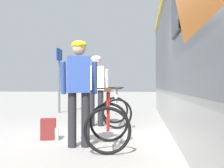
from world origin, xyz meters
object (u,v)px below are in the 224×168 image
(cyclist_far_in_blue, at_px, (79,83))
(cyclist_near_in_white, at_px, (96,84))
(water_bottle_near_the_bikes, at_px, (125,133))
(platform_sign_post, at_px, (59,69))
(water_bottle_by_the_backpack, at_px, (57,134))
(bicycle_near_silver, at_px, (116,110))
(backpack_on_platform, at_px, (48,129))
(bicycle_far_red, at_px, (108,123))

(cyclist_far_in_blue, bearing_deg, cyclist_near_in_white, 92.35)
(water_bottle_near_the_bikes, bearing_deg, platform_sign_post, 118.12)
(cyclist_near_in_white, relative_size, water_bottle_by_the_backpack, 7.62)
(cyclist_far_in_blue, height_order, bicycle_near_silver, cyclist_far_in_blue)
(platform_sign_post, bearing_deg, water_bottle_by_the_backpack, -74.76)
(water_bottle_by_the_backpack, bearing_deg, bicycle_near_silver, 66.53)
(bicycle_near_silver, relative_size, platform_sign_post, 0.48)
(bicycle_near_silver, distance_m, platform_sign_post, 4.35)
(cyclist_near_in_white, bearing_deg, platform_sign_post, 118.92)
(water_bottle_by_the_backpack, bearing_deg, backpack_on_platform, 159.46)
(bicycle_near_silver, relative_size, backpack_on_platform, 2.90)
(cyclist_far_in_blue, bearing_deg, backpack_on_platform, 139.55)
(bicycle_near_silver, xyz_separation_m, backpack_on_platform, (-1.10, -2.04, -0.20))
(water_bottle_by_the_backpack, bearing_deg, platform_sign_post, 105.24)
(cyclist_near_in_white, distance_m, water_bottle_near_the_bikes, 2.08)
(bicycle_near_silver, distance_m, water_bottle_near_the_bikes, 1.80)
(cyclist_far_in_blue, distance_m, platform_sign_post, 6.41)
(bicycle_near_silver, height_order, backpack_on_platform, bicycle_near_silver)
(cyclist_far_in_blue, relative_size, platform_sign_post, 0.73)
(bicycle_far_red, distance_m, water_bottle_by_the_backpack, 1.19)
(cyclist_near_in_white, xyz_separation_m, platform_sign_post, (-1.93, 3.49, 0.57))
(cyclist_far_in_blue, bearing_deg, bicycle_far_red, 0.08)
(cyclist_near_in_white, relative_size, bicycle_near_silver, 1.52)
(cyclist_far_in_blue, bearing_deg, water_bottle_by_the_backpack, 134.51)
(platform_sign_post, bearing_deg, backpack_on_platform, -76.38)
(water_bottle_by_the_backpack, height_order, platform_sign_post, platform_sign_post)
(cyclist_far_in_blue, height_order, water_bottle_near_the_bikes, cyclist_far_in_blue)
(bicycle_far_red, height_order, platform_sign_post, platform_sign_post)
(backpack_on_platform, bearing_deg, bicycle_far_red, -39.55)
(bicycle_near_silver, xyz_separation_m, water_bottle_near_the_bikes, (0.34, -1.74, -0.30))
(bicycle_near_silver, relative_size, water_bottle_by_the_backpack, 5.01)
(cyclist_near_in_white, relative_size, bicycle_far_red, 1.56)
(bicycle_near_silver, bearing_deg, water_bottle_by_the_backpack, -113.47)
(cyclist_far_in_blue, distance_m, water_bottle_near_the_bikes, 1.49)
(bicycle_far_red, bearing_deg, water_bottle_near_the_bikes, 75.60)
(water_bottle_near_the_bikes, bearing_deg, backpack_on_platform, -168.33)
(cyclist_far_in_blue, distance_m, bicycle_far_red, 0.81)
(bicycle_far_red, bearing_deg, cyclist_far_in_blue, -179.92)
(cyclist_near_in_white, distance_m, platform_sign_post, 4.03)
(cyclist_far_in_blue, relative_size, bicycle_near_silver, 1.52)
(bicycle_near_silver, relative_size, bicycle_far_red, 1.03)
(cyclist_far_in_blue, bearing_deg, platform_sign_post, 108.56)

